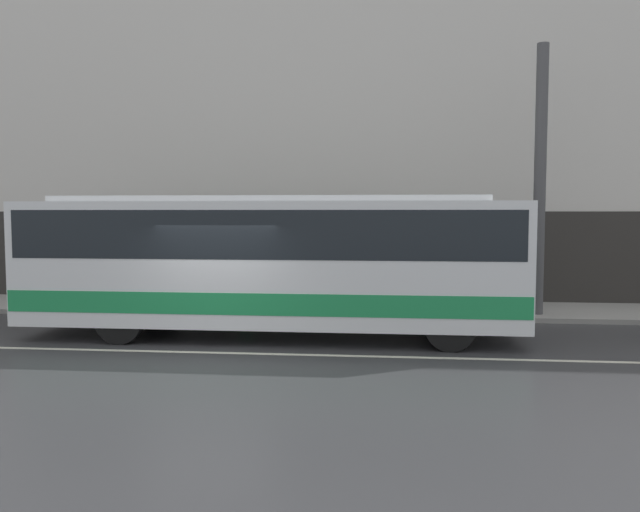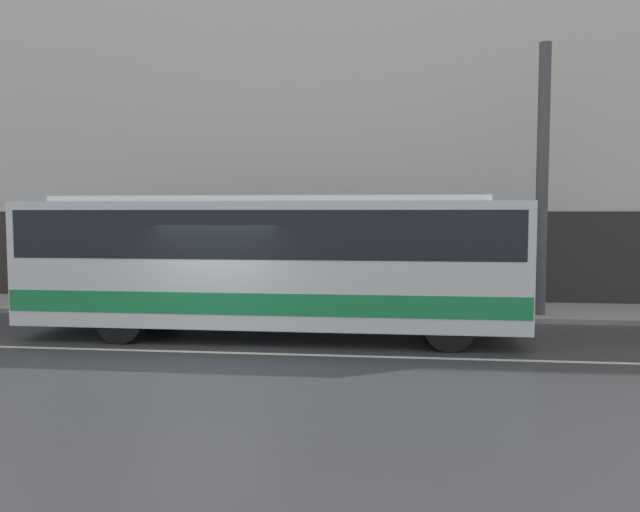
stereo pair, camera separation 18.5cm
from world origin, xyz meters
name	(u,v)px [view 1 (the left image)]	position (x,y,z in m)	size (l,w,h in m)	color
ground_plane	(210,353)	(0.00, 0.00, 0.00)	(60.00, 60.00, 0.00)	#38383A
sidewalk	(263,307)	(0.00, 5.48, 0.06)	(60.00, 2.97, 0.13)	gray
building_facade	(273,126)	(0.00, 7.11, 5.37)	(60.00, 0.35, 11.14)	silver
lane_stripe	(210,352)	(0.00, 0.00, 0.00)	(54.00, 0.14, 0.01)	beige
transit_bus	(271,258)	(0.91, 1.77, 1.75)	(10.84, 2.60, 3.11)	white
utility_pole_near	(540,181)	(7.36, 4.71, 3.57)	(0.30, 0.30, 6.89)	#4C4C4F
pedestrian_waiting	(246,278)	(-0.50, 5.44, 0.91)	(0.36, 0.36, 1.68)	#1E5933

